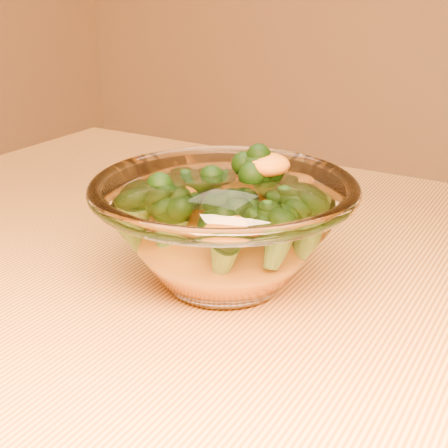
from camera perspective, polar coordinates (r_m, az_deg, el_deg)
name	(u,v)px	position (r m, az deg, el deg)	size (l,w,h in m)	color
table	(289,378)	(0.64, 5.97, -13.84)	(1.20, 0.80, 0.75)	gold
glass_bowl	(224,229)	(0.57, 0.00, -0.49)	(0.24, 0.24, 0.11)	white
cheese_sauce	(224,252)	(0.58, 0.00, -2.55)	(0.14, 0.14, 0.04)	orange
broccoli_heap	(227,207)	(0.58, 0.26, 1.55)	(0.16, 0.15, 0.09)	black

